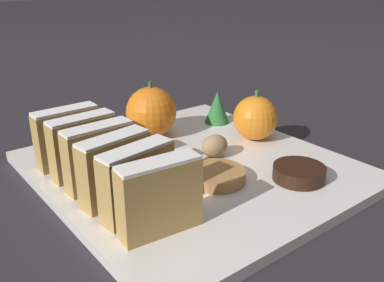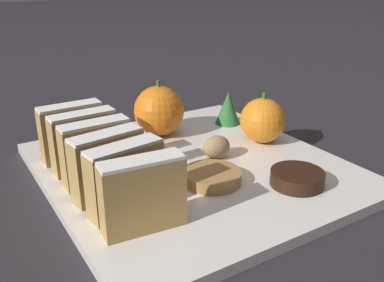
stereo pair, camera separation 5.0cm
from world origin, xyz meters
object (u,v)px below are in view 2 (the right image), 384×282
Objects in this scene: walnut at (217,147)px; chocolate_cookie at (297,178)px; orange_far at (263,120)px; orange_near at (159,111)px.

walnut is 0.60× the size of chocolate_cookie.
orange_near is at bearing 137.17° from orange_far.
walnut is (0.02, -0.11, -0.02)m from orange_near.
orange_far is 0.08m from walnut.
orange_near is 0.14m from orange_far.
orange_far is at bearing -42.83° from orange_near.
chocolate_cookie is at bearing -75.34° from orange_near.
walnut is at bearing -78.37° from orange_near.
walnut is 0.11m from chocolate_cookie.
chocolate_cookie is (-0.05, -0.12, -0.02)m from orange_far.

